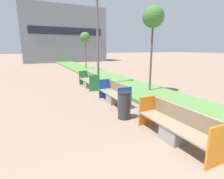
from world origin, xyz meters
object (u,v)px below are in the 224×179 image
at_px(bench_orange_frame, 175,127).
at_px(street_lamp_post, 97,25).
at_px(bench_blue_frame, 114,95).
at_px(bench_green_frame, 89,82).
at_px(sapling_tree_near, 153,18).
at_px(litter_bin, 124,105).
at_px(sapling_tree_far, 85,38).

distance_m(bench_orange_frame, street_lamp_post, 8.05).
height_order(bench_blue_frame, bench_green_frame, same).
relative_size(bench_orange_frame, bench_green_frame, 1.08).
relative_size(bench_green_frame, sapling_tree_near, 0.49).
bearing_deg(litter_bin, street_lamp_post, 78.47).
bearing_deg(bench_green_frame, street_lamp_post, -6.29).
height_order(bench_orange_frame, street_lamp_post, street_lamp_post).
relative_size(sapling_tree_near, sapling_tree_far, 1.08).
bearing_deg(litter_bin, bench_green_frame, 84.97).
distance_m(bench_orange_frame, litter_bin, 1.98).
distance_m(street_lamp_post, sapling_tree_near, 3.40).
height_order(litter_bin, sapling_tree_far, sapling_tree_far).
bearing_deg(litter_bin, sapling_tree_near, 39.92).
xyz_separation_m(sapling_tree_near, sapling_tree_far, (-0.00, 11.80, -0.35)).
height_order(bench_green_frame, street_lamp_post, street_lamp_post).
bearing_deg(sapling_tree_near, bench_green_frame, 132.18).
relative_size(bench_orange_frame, bench_blue_frame, 1.17).
xyz_separation_m(bench_orange_frame, sapling_tree_far, (2.57, 16.27, 3.20)).
bearing_deg(bench_green_frame, litter_bin, -95.03).
bearing_deg(bench_orange_frame, sapling_tree_far, 81.02).
bearing_deg(sapling_tree_far, litter_bin, -101.99).
relative_size(bench_orange_frame, street_lamp_post, 0.35).
bearing_deg(sapling_tree_far, bench_blue_frame, -101.55).
relative_size(litter_bin, street_lamp_post, 0.14).
xyz_separation_m(street_lamp_post, sapling_tree_far, (1.96, 9.03, -0.24)).
relative_size(bench_orange_frame, litter_bin, 2.50).
distance_m(litter_bin, sapling_tree_far, 14.99).
distance_m(bench_blue_frame, litter_bin, 1.82).
height_order(litter_bin, street_lamp_post, street_lamp_post).
bearing_deg(street_lamp_post, sapling_tree_far, 77.73).
bearing_deg(sapling_tree_near, sapling_tree_far, 90.00).
bearing_deg(bench_orange_frame, bench_green_frame, 90.02).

